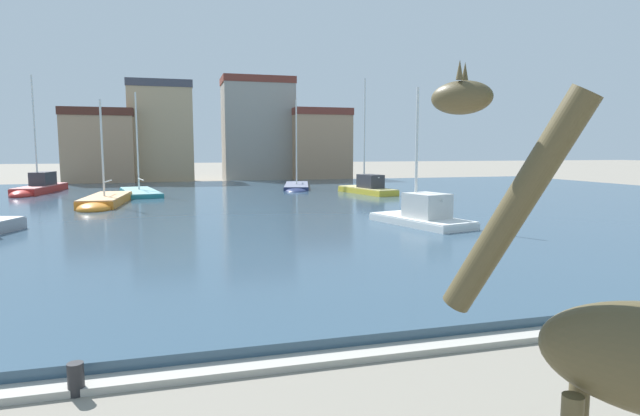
{
  "coord_description": "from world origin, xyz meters",
  "views": [
    {
      "loc": [
        -3.92,
        0.85,
        3.68
      ],
      "look_at": [
        -0.45,
        13.33,
        2.2
      ],
      "focal_mm": 28.83,
      "sensor_mm": 36.0,
      "label": 1
    }
  ],
  "objects": [
    {
      "name": "harbor_water",
      "position": [
        0.0,
        33.12,
        0.16
      ],
      "size": [
        76.1,
        47.58,
        0.32
      ],
      "primitive_type": "cube",
      "color": "#334C60",
      "rests_on": "ground"
    },
    {
      "name": "quay_edge_coping",
      "position": [
        0.0,
        9.08,
        0.06
      ],
      "size": [
        76.1,
        0.5,
        0.12
      ],
      "primitive_type": "cube",
      "color": "#ADA89E",
      "rests_on": "ground"
    },
    {
      "name": "sailboat_orange",
      "position": [
        -8.26,
        34.25,
        0.44
      ],
      "size": [
        2.53,
        8.07,
        6.67
      ],
      "color": "orange",
      "rests_on": "ground"
    },
    {
      "name": "sailboat_white",
      "position": [
        6.53,
        21.99,
        0.56
      ],
      "size": [
        3.38,
        6.11,
        6.44
      ],
      "color": "white",
      "rests_on": "ground"
    },
    {
      "name": "sailboat_teal",
      "position": [
        -6.8,
        42.46,
        0.35
      ],
      "size": [
        3.75,
        9.39,
        7.96
      ],
      "color": "teal",
      "rests_on": "ground"
    },
    {
      "name": "sailboat_yellow",
      "position": [
        10.05,
        38.18,
        0.6
      ],
      "size": [
        3.05,
        7.01,
        9.04
      ],
      "color": "gold",
      "rests_on": "ground"
    },
    {
      "name": "sailboat_red",
      "position": [
        -14.37,
        45.13,
        0.64
      ],
      "size": [
        2.67,
        8.64,
        9.33
      ],
      "color": "red",
      "rests_on": "ground"
    },
    {
      "name": "sailboat_navy",
      "position": [
        6.14,
        44.61,
        0.35
      ],
      "size": [
        4.08,
        9.5,
        7.97
      ],
      "color": "navy",
      "rests_on": "ground"
    },
    {
      "name": "mooring_bollard",
      "position": [
        -5.48,
        8.93,
        0.25
      ],
      "size": [
        0.24,
        0.24,
        0.5
      ],
      "primitive_type": "cylinder",
      "color": "#232326",
      "rests_on": "ground"
    },
    {
      "name": "townhouse_narrow_midrow",
      "position": [
        -11.52,
        59.97,
        3.94
      ],
      "size": [
        6.99,
        7.97,
        7.86
      ],
      "color": "tan",
      "rests_on": "ground"
    },
    {
      "name": "townhouse_wide_warehouse",
      "position": [
        -5.43,
        61.03,
        5.54
      ],
      "size": [
        6.77,
        6.5,
        11.04
      ],
      "color": "tan",
      "rests_on": "ground"
    },
    {
      "name": "townhouse_end_terrace",
      "position": [
        5.45,
        61.87,
        6.03
      ],
      "size": [
        8.28,
        5.35,
        12.03
      ],
      "color": "gray",
      "rests_on": "ground"
    },
    {
      "name": "townhouse_corner_house",
      "position": [
        12.33,
        59.96,
        4.21
      ],
      "size": [
        6.72,
        6.44,
        8.4
      ],
      "color": "tan",
      "rests_on": "ground"
    }
  ]
}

